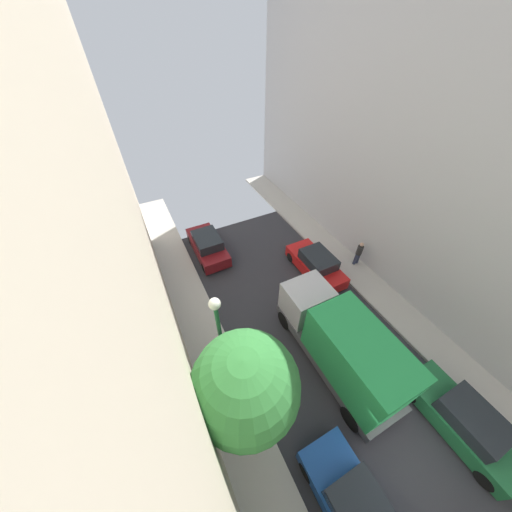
{
  "coord_description": "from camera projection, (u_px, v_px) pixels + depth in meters",
  "views": [
    {
      "loc": [
        -5.72,
        0.48,
        12.17
      ],
      "look_at": [
        -0.17,
        11.46,
        0.5
      ],
      "focal_mm": 18.26,
      "sensor_mm": 36.0,
      "label": 1
    }
  ],
  "objects": [
    {
      "name": "parked_car_left_4",
      "position": [
        208.0,
        245.0,
        17.39
      ],
      "size": [
        1.78,
        4.2,
        1.57
      ],
      "color": "maroon",
      "rests_on": "ground"
    },
    {
      "name": "street_tree_0",
      "position": [
        245.0,
        386.0,
        7.2
      ],
      "size": [
        3.08,
        3.08,
        6.02
      ],
      "color": "brown",
      "rests_on": "sidewalk_left"
    },
    {
      "name": "delivery_truck",
      "position": [
        341.0,
        344.0,
        11.11
      ],
      "size": [
        2.26,
        6.6,
        3.38
      ],
      "color": "#4C4C51",
      "rests_on": "ground"
    },
    {
      "name": "ground",
      "position": [
        395.0,
        448.0,
        9.93
      ],
      "size": [
        32.0,
        32.0,
        0.0
      ],
      "primitive_type": "plane",
      "color": "#2D2D33"
    },
    {
      "name": "parked_car_right_1",
      "position": [
        463.0,
        420.0,
        9.98
      ],
      "size": [
        1.78,
        4.2,
        1.57
      ],
      "color": "#1E6638",
      "rests_on": "ground"
    },
    {
      "name": "parked_car_right_2",
      "position": [
        316.0,
        264.0,
        16.09
      ],
      "size": [
        1.78,
        4.2,
        1.57
      ],
      "color": "red",
      "rests_on": "ground"
    },
    {
      "name": "sidewalk_right",
      "position": [
        477.0,
        385.0,
        11.52
      ],
      "size": [
        2.0,
        44.0,
        0.15
      ],
      "primitive_type": "cube",
      "color": "#B7B2A8",
      "rests_on": "ground"
    },
    {
      "name": "lamp_post",
      "position": [
        219.0,
        327.0,
        9.79
      ],
      "size": [
        0.44,
        0.44,
        5.01
      ],
      "color": "#26723F",
      "rests_on": "sidewalk_left"
    },
    {
      "name": "pedestrian",
      "position": [
        359.0,
        253.0,
        16.34
      ],
      "size": [
        0.4,
        0.36,
        1.72
      ],
      "color": "#2D334C",
      "rests_on": "sidewalk_right"
    }
  ]
}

